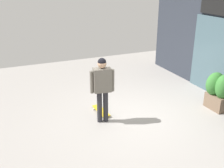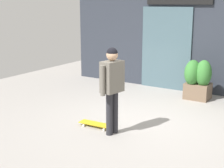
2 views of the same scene
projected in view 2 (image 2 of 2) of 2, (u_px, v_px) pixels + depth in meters
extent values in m
plane|color=#9E9993|center=(140.00, 123.00, 7.33)|extent=(12.00, 12.00, 0.00)
cube|color=#2D333D|center=(195.00, 34.00, 9.62)|extent=(7.97, 0.25, 3.30)
cube|color=#47606B|center=(166.00, 49.00, 10.02)|extent=(1.54, 0.06, 2.41)
cylinder|color=#28282D|center=(109.00, 114.00, 6.60)|extent=(0.13, 0.13, 0.85)
cylinder|color=#28282D|center=(115.00, 112.00, 6.71)|extent=(0.13, 0.13, 0.85)
cube|color=#6B665B|center=(112.00, 77.00, 6.48)|extent=(0.33, 0.48, 0.60)
cylinder|color=#6B665B|center=(103.00, 81.00, 6.30)|extent=(0.09, 0.09, 0.57)
cylinder|color=#6B665B|center=(121.00, 76.00, 6.68)|extent=(0.09, 0.09, 0.57)
sphere|color=tan|center=(112.00, 55.00, 6.39)|extent=(0.22, 0.22, 0.22)
sphere|color=black|center=(112.00, 53.00, 6.38)|extent=(0.21, 0.21, 0.21)
cube|color=gold|center=(97.00, 124.00, 7.09)|extent=(0.78, 0.26, 0.02)
cylinder|color=silver|center=(83.00, 125.00, 7.12)|extent=(0.06, 0.03, 0.05)
cylinder|color=silver|center=(90.00, 122.00, 7.32)|extent=(0.06, 0.03, 0.05)
cylinder|color=silver|center=(104.00, 130.00, 6.88)|extent=(0.06, 0.03, 0.05)
cylinder|color=silver|center=(110.00, 126.00, 7.08)|extent=(0.06, 0.03, 0.05)
cube|color=brown|center=(198.00, 91.00, 9.12)|extent=(0.64, 0.53, 0.43)
ellipsoid|color=#387A33|center=(193.00, 73.00, 8.99)|extent=(0.42, 0.59, 0.68)
ellipsoid|color=#387A33|center=(204.00, 73.00, 8.86)|extent=(0.42, 0.47, 0.70)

